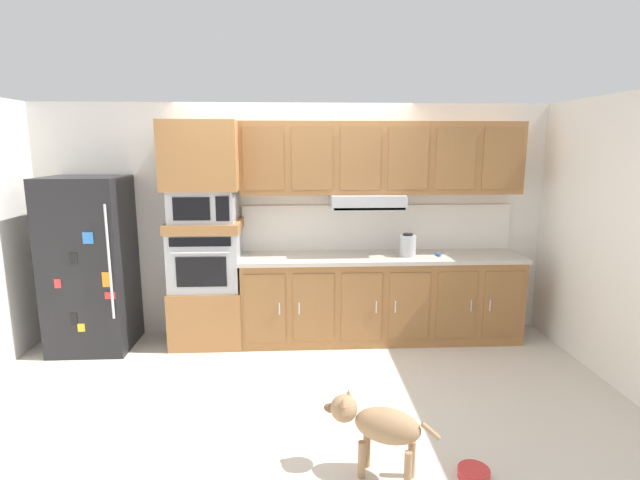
# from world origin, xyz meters

# --- Properties ---
(ground_plane) EXTENTS (9.60, 9.60, 0.00)m
(ground_plane) POSITION_xyz_m (0.00, 0.00, 0.00)
(ground_plane) COLOR beige
(back_kitchen_wall) EXTENTS (6.20, 0.12, 2.50)m
(back_kitchen_wall) POSITION_xyz_m (0.00, 1.11, 1.25)
(back_kitchen_wall) COLOR silver
(back_kitchen_wall) RESTS_ON ground
(side_panel_right) EXTENTS (0.12, 7.10, 2.50)m
(side_panel_right) POSITION_xyz_m (2.80, 0.00, 1.25)
(side_panel_right) COLOR white
(side_panel_right) RESTS_ON ground
(refrigerator) EXTENTS (0.76, 0.73, 1.76)m
(refrigerator) POSITION_xyz_m (-2.08, 0.68, 0.88)
(refrigerator) COLOR black
(refrigerator) RESTS_ON ground
(oven_base_cabinet) EXTENTS (0.74, 0.62, 0.60)m
(oven_base_cabinet) POSITION_xyz_m (-0.93, 0.75, 0.30)
(oven_base_cabinet) COLOR #996638
(oven_base_cabinet) RESTS_ON ground
(built_in_oven) EXTENTS (0.70, 0.62, 0.60)m
(built_in_oven) POSITION_xyz_m (-0.93, 0.75, 0.90)
(built_in_oven) COLOR #A8AAAF
(built_in_oven) RESTS_ON oven_base_cabinet
(appliance_mid_shelf) EXTENTS (0.74, 0.62, 0.10)m
(appliance_mid_shelf) POSITION_xyz_m (-0.93, 0.75, 1.25)
(appliance_mid_shelf) COLOR #996638
(appliance_mid_shelf) RESTS_ON built_in_oven
(microwave) EXTENTS (0.64, 0.54, 0.32)m
(microwave) POSITION_xyz_m (-0.93, 0.75, 1.46)
(microwave) COLOR #A8AAAF
(microwave) RESTS_ON appliance_mid_shelf
(appliance_upper_cabinet) EXTENTS (0.74, 0.62, 0.68)m
(appliance_upper_cabinet) POSITION_xyz_m (-0.93, 0.75, 1.96)
(appliance_upper_cabinet) COLOR #996638
(appliance_upper_cabinet) RESTS_ON microwave
(lower_cabinet_run) EXTENTS (2.92, 0.63, 0.88)m
(lower_cabinet_run) POSITION_xyz_m (0.90, 0.75, 0.44)
(lower_cabinet_run) COLOR #996638
(lower_cabinet_run) RESTS_ON ground
(countertop_slab) EXTENTS (2.96, 0.64, 0.04)m
(countertop_slab) POSITION_xyz_m (0.90, 0.75, 0.90)
(countertop_slab) COLOR #BCB2A3
(countertop_slab) RESTS_ON lower_cabinet_run
(backsplash_panel) EXTENTS (2.96, 0.02, 0.50)m
(backsplash_panel) POSITION_xyz_m (0.90, 1.04, 1.17)
(backsplash_panel) COLOR white
(backsplash_panel) RESTS_ON countertop_slab
(upper_cabinet_with_hood) EXTENTS (2.92, 0.48, 0.88)m
(upper_cabinet_with_hood) POSITION_xyz_m (0.89, 0.87, 1.90)
(upper_cabinet_with_hood) COLOR #996638
(upper_cabinet_with_hood) RESTS_ON backsplash_panel
(screwdriver) EXTENTS (0.14, 0.12, 0.03)m
(screwdriver) POSITION_xyz_m (1.50, 0.70, 0.93)
(screwdriver) COLOR blue
(screwdriver) RESTS_ON countertop_slab
(electric_kettle) EXTENTS (0.17, 0.17, 0.24)m
(electric_kettle) POSITION_xyz_m (1.17, 0.70, 1.03)
(electric_kettle) COLOR #A8AAAF
(electric_kettle) RESTS_ON countertop_slab
(dog) EXTENTS (0.70, 0.38, 0.52)m
(dog) POSITION_xyz_m (0.50, -1.50, 0.35)
(dog) COLOR #997551
(dog) RESTS_ON ground
(dog_food_bowl) EXTENTS (0.20, 0.20, 0.06)m
(dog_food_bowl) POSITION_xyz_m (1.11, -1.56, 0.03)
(dog_food_bowl) COLOR red
(dog_food_bowl) RESTS_ON ground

